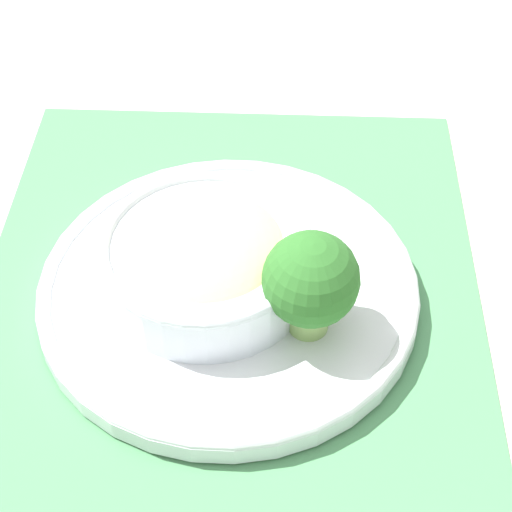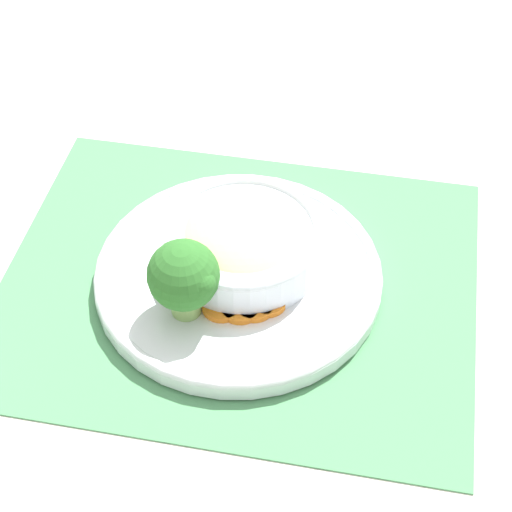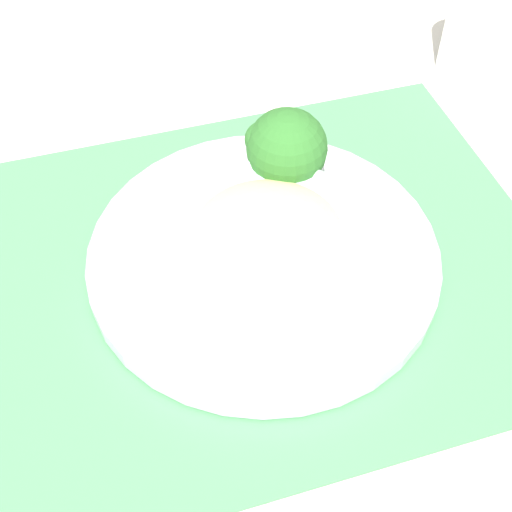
# 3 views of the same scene
# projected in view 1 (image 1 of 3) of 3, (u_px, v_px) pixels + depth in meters

# --- Properties ---
(ground_plane) EXTENTS (4.00, 4.00, 0.00)m
(ground_plane) POSITION_uv_depth(u_px,v_px,m) (229.00, 301.00, 0.67)
(ground_plane) COLOR beige
(placemat) EXTENTS (0.52, 0.44, 0.00)m
(placemat) POSITION_uv_depth(u_px,v_px,m) (229.00, 300.00, 0.67)
(placemat) COLOR #4C8C59
(placemat) RESTS_ON ground_plane
(plate) EXTENTS (0.29, 0.29, 0.02)m
(plate) POSITION_uv_depth(u_px,v_px,m) (229.00, 288.00, 0.66)
(plate) COLOR silver
(plate) RESTS_ON placemat
(bowl) EXTENTS (0.16, 0.16, 0.05)m
(bowl) POSITION_uv_depth(u_px,v_px,m) (206.00, 260.00, 0.64)
(bowl) COLOR silver
(bowl) RESTS_ON plate
(broccoli_floret) EXTENTS (0.07, 0.07, 0.09)m
(broccoli_floret) POSITION_uv_depth(u_px,v_px,m) (311.00, 280.00, 0.59)
(broccoli_floret) COLOR #84AD5B
(broccoli_floret) RESTS_ON plate
(carrot_slice_near) EXTENTS (0.04, 0.04, 0.01)m
(carrot_slice_near) POSITION_uv_depth(u_px,v_px,m) (295.00, 285.00, 0.65)
(carrot_slice_near) COLOR orange
(carrot_slice_near) RESTS_ON plate
(carrot_slice_middle) EXTENTS (0.04, 0.04, 0.01)m
(carrot_slice_middle) POSITION_uv_depth(u_px,v_px,m) (294.00, 271.00, 0.66)
(carrot_slice_middle) COLOR orange
(carrot_slice_middle) RESTS_ON plate
(carrot_slice_far) EXTENTS (0.04, 0.04, 0.01)m
(carrot_slice_far) POSITION_uv_depth(u_px,v_px,m) (287.00, 259.00, 0.67)
(carrot_slice_far) COLOR orange
(carrot_slice_far) RESTS_ON plate
(carrot_slice_extra) EXTENTS (0.04, 0.04, 0.01)m
(carrot_slice_extra) POSITION_uv_depth(u_px,v_px,m) (277.00, 249.00, 0.68)
(carrot_slice_extra) COLOR orange
(carrot_slice_extra) RESTS_ON plate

